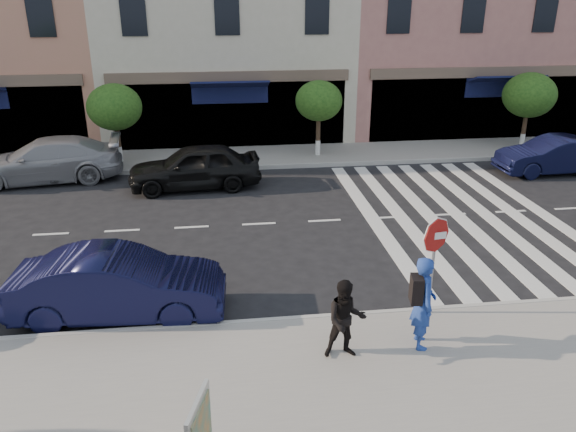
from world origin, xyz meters
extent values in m
plane|color=black|center=(0.00, 0.00, 0.00)|extent=(120.00, 120.00, 0.00)
cube|color=gray|center=(0.00, -3.75, 0.07)|extent=(60.00, 4.50, 0.15)
cube|color=gray|center=(0.00, 11.00, 0.07)|extent=(60.00, 3.00, 0.15)
cube|color=beige|center=(-0.50, 17.00, 5.50)|extent=(11.00, 9.00, 11.00)
cylinder|color=#473323|center=(-5.00, 10.80, 0.95)|extent=(0.18, 0.18, 1.60)
cylinder|color=silver|center=(-5.00, 10.80, 0.45)|extent=(0.20, 0.20, 0.60)
ellipsoid|color=#1A4112|center=(-5.00, 10.80, 2.32)|extent=(2.10, 2.10, 1.79)
cylinder|color=#473323|center=(3.00, 10.80, 1.00)|extent=(0.18, 0.18, 1.71)
cylinder|color=silver|center=(3.00, 10.80, 0.45)|extent=(0.20, 0.20, 0.60)
ellipsoid|color=#1A4112|center=(3.00, 10.80, 2.38)|extent=(1.90, 1.90, 1.62)
cylinder|color=#473323|center=(12.00, 10.80, 0.98)|extent=(0.18, 0.18, 1.65)
cylinder|color=silver|center=(12.00, 10.80, 0.45)|extent=(0.20, 0.20, 0.60)
ellipsoid|color=#1A4112|center=(12.00, 10.80, 2.41)|extent=(2.20, 2.20, 1.87)
cylinder|color=gray|center=(3.15, -1.65, 1.14)|extent=(0.07, 0.07, 1.98)
cylinder|color=white|center=(3.15, -1.66, 1.95)|extent=(0.77, 0.10, 0.78)
cylinder|color=#9E1411|center=(3.15, -1.68, 1.95)|extent=(0.72, 0.11, 0.72)
cube|color=white|center=(3.15, -1.71, 1.95)|extent=(0.41, 0.07, 0.14)
imported|color=navy|center=(2.58, -2.74, 1.08)|extent=(0.55, 0.74, 1.86)
imported|color=black|center=(1.06, -2.90, 0.93)|extent=(0.78, 0.62, 1.56)
imported|color=black|center=(-3.34, -0.67, 0.73)|extent=(4.54, 1.82, 1.47)
imported|color=gray|center=(-7.34, 9.10, 0.78)|extent=(5.55, 2.75, 1.55)
imported|color=black|center=(-1.96, 7.60, 0.78)|extent=(4.69, 2.18, 1.56)
imported|color=black|center=(11.48, 7.60, 0.70)|extent=(4.27, 1.58, 1.39)
camera|label=1|loc=(-1.11, -11.49, 6.53)|focal=35.00mm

